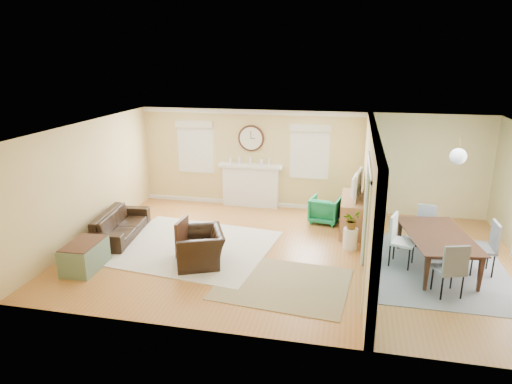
% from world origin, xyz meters
% --- Properties ---
extents(floor, '(9.00, 9.00, 0.00)m').
position_xyz_m(floor, '(0.00, 0.00, 0.00)').
color(floor, '#A96B28').
rests_on(floor, ground).
extents(wall_back, '(9.00, 0.02, 2.60)m').
position_xyz_m(wall_back, '(0.00, 3.00, 1.30)').
color(wall_back, '#E1C97E').
rests_on(wall_back, ground).
extents(wall_front, '(9.00, 0.02, 2.60)m').
position_xyz_m(wall_front, '(0.00, -3.00, 1.30)').
color(wall_front, '#E1C97E').
rests_on(wall_front, ground).
extents(wall_left, '(0.02, 6.00, 2.60)m').
position_xyz_m(wall_left, '(-4.50, 0.00, 1.30)').
color(wall_left, '#E1C97E').
rests_on(wall_left, ground).
extents(ceiling, '(9.00, 6.00, 0.02)m').
position_xyz_m(ceiling, '(0.00, 0.00, 2.60)').
color(ceiling, white).
rests_on(ceiling, wall_back).
extents(partition, '(0.17, 6.00, 2.60)m').
position_xyz_m(partition, '(1.51, 0.28, 1.36)').
color(partition, '#E1C97E').
rests_on(partition, ground).
extents(fireplace, '(1.70, 0.30, 1.17)m').
position_xyz_m(fireplace, '(-1.50, 2.88, 0.60)').
color(fireplace, white).
rests_on(fireplace, ground).
extents(wall_clock, '(0.70, 0.07, 0.70)m').
position_xyz_m(wall_clock, '(-1.50, 2.97, 1.85)').
color(wall_clock, '#4E2C1F').
rests_on(wall_clock, wall_back).
extents(window_left, '(1.05, 0.13, 1.42)m').
position_xyz_m(window_left, '(-3.05, 2.95, 1.66)').
color(window_left, white).
rests_on(window_left, wall_back).
extents(window_right, '(1.05, 0.13, 1.42)m').
position_xyz_m(window_right, '(0.05, 2.95, 1.66)').
color(window_right, white).
rests_on(window_right, wall_back).
extents(pendant, '(0.30, 0.30, 0.55)m').
position_xyz_m(pendant, '(3.00, 0.00, 2.20)').
color(pendant, gold).
rests_on(pendant, ceiling).
extents(rug_cream, '(3.65, 3.27, 0.02)m').
position_xyz_m(rug_cream, '(-2.15, -0.10, 0.01)').
color(rug_cream, beige).
rests_on(rug_cream, floor).
extents(rug_jute, '(2.47, 2.10, 0.01)m').
position_xyz_m(rug_jute, '(0.04, -1.33, 0.01)').
color(rug_jute, '#998662').
rests_on(rug_jute, floor).
extents(rug_grey, '(2.59, 3.23, 0.01)m').
position_xyz_m(rug_grey, '(2.84, -0.08, 0.01)').
color(rug_grey, gray).
rests_on(rug_grey, floor).
extents(sofa, '(1.03, 2.08, 0.58)m').
position_xyz_m(sofa, '(-3.90, 0.12, 0.29)').
color(sofa, black).
rests_on(sofa, floor).
extents(eames_chair, '(1.26, 1.33, 0.68)m').
position_xyz_m(eames_chair, '(-1.70, -0.81, 0.34)').
color(eames_chair, black).
rests_on(eames_chair, floor).
extents(green_chair, '(0.80, 0.81, 0.63)m').
position_xyz_m(green_chair, '(0.56, 2.04, 0.32)').
color(green_chair, '#047440').
rests_on(green_chair, floor).
extents(trunk, '(0.61, 0.96, 0.54)m').
position_xyz_m(trunk, '(-3.77, -1.52, 0.27)').
color(trunk, '#5D725B').
rests_on(trunk, floor).
extents(credenza, '(0.53, 1.55, 0.80)m').
position_xyz_m(credenza, '(1.21, 1.64, 0.40)').
color(credenza, '#A27150').
rests_on(credenza, floor).
extents(tv, '(0.28, 1.09, 0.62)m').
position_xyz_m(tv, '(1.19, 1.64, 1.11)').
color(tv, black).
rests_on(tv, credenza).
extents(garden_stool, '(0.31, 0.31, 0.45)m').
position_xyz_m(garden_stool, '(1.20, 0.53, 0.23)').
color(garden_stool, white).
rests_on(garden_stool, floor).
extents(potted_plant, '(0.45, 0.46, 0.39)m').
position_xyz_m(potted_plant, '(1.20, 0.53, 0.65)').
color(potted_plant, '#337F33').
rests_on(potted_plant, garden_stool).
extents(dining_table, '(1.43, 2.16, 0.70)m').
position_xyz_m(dining_table, '(2.84, -0.08, 0.35)').
color(dining_table, '#4E2C1F').
rests_on(dining_table, floor).
extents(dining_chair_n, '(0.44, 0.44, 0.89)m').
position_xyz_m(dining_chair_n, '(2.76, 1.01, 0.52)').
color(dining_chair_n, gray).
rests_on(dining_chair_n, floor).
extents(dining_chair_s, '(0.54, 0.54, 0.99)m').
position_xyz_m(dining_chair_s, '(2.84, -1.12, 0.58)').
color(dining_chair_s, gray).
rests_on(dining_chair_s, floor).
extents(dining_chair_w, '(0.57, 0.57, 1.02)m').
position_xyz_m(dining_chair_w, '(2.18, -0.08, 0.60)').
color(dining_chair_w, white).
rests_on(dining_chair_w, floor).
extents(dining_chair_e, '(0.45, 0.45, 1.03)m').
position_xyz_m(dining_chair_e, '(3.59, -0.12, 0.61)').
color(dining_chair_e, gray).
rests_on(dining_chair_e, floor).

